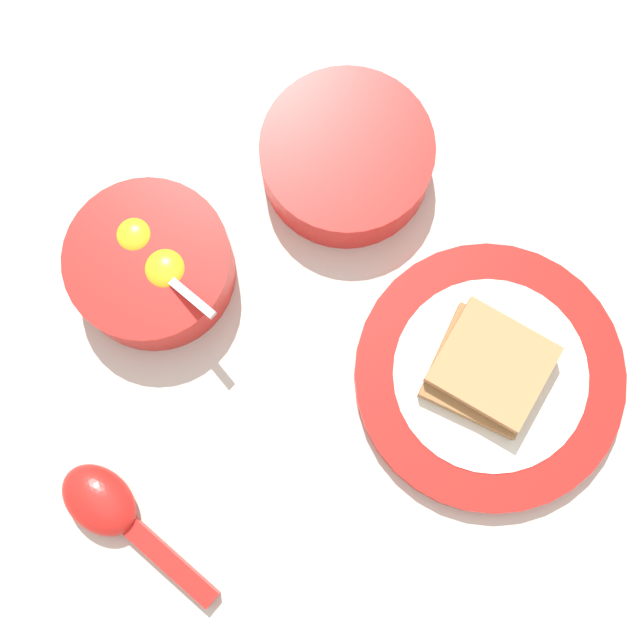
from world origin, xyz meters
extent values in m
plane|color=beige|center=(0.00, 0.00, 0.00)|extent=(3.00, 3.00, 0.00)
cylinder|color=red|center=(-0.02, 0.08, 0.03)|extent=(0.14, 0.14, 0.05)
cylinder|color=white|center=(-0.02, 0.08, 0.03)|extent=(0.12, 0.12, 0.02)
ellipsoid|color=yellow|center=(-0.02, 0.06, 0.05)|extent=(0.04, 0.04, 0.02)
ellipsoid|color=yellow|center=(-0.01, 0.10, 0.05)|extent=(0.03, 0.03, 0.02)
cylinder|color=black|center=(-0.02, 0.07, 0.04)|extent=(0.03, 0.03, 0.00)
ellipsoid|color=silver|center=(-0.02, 0.07, 0.05)|extent=(0.03, 0.02, 0.01)
cube|color=silver|center=(-0.02, 0.03, 0.07)|extent=(0.01, 0.05, 0.03)
cylinder|color=red|center=(0.12, -0.18, 0.01)|extent=(0.23, 0.23, 0.02)
cylinder|color=white|center=(0.12, -0.18, 0.02)|extent=(0.16, 0.16, 0.00)
cube|color=#9E7042|center=(0.12, -0.18, 0.03)|extent=(0.11, 0.11, 0.01)
cube|color=tan|center=(0.12, -0.18, 0.04)|extent=(0.10, 0.10, 0.01)
ellipsoid|color=red|center=(-0.18, -0.03, 0.02)|extent=(0.06, 0.07, 0.03)
cube|color=red|center=(-0.18, -0.11, 0.01)|extent=(0.02, 0.10, 0.01)
cylinder|color=red|center=(0.17, 0.03, 0.02)|extent=(0.15, 0.15, 0.05)
cylinder|color=white|center=(0.17, 0.03, 0.04)|extent=(0.12, 0.12, 0.01)
camera|label=1|loc=(-0.05, -0.15, 0.75)|focal=50.00mm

